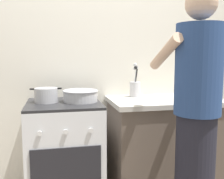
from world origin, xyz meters
The scene contains 8 objects.
back_wall centered at (0.20, 0.50, 1.25)m, with size 3.20×0.10×2.50m.
countertop centered at (0.55, 0.15, 0.45)m, with size 1.00×0.60×0.90m.
stove_range centered at (-0.35, 0.15, 0.45)m, with size 0.60×0.62×0.90m.
pot centered at (-0.49, 0.19, 0.96)m, with size 0.25×0.19×0.12m.
mixing_bowl centered at (-0.21, 0.16, 0.95)m, with size 0.30×0.30×0.10m.
utensil_crock centered at (0.31, 0.32, 0.99)m, with size 0.10×0.10×0.32m.
oil_bottle centered at (0.73, 0.12, 1.01)m, with size 0.06×0.06×0.27m.
person centered at (0.48, -0.49, 0.86)m, with size 0.41×0.50×1.70m.
Camera 1 is at (-0.42, -2.02, 1.27)m, focal length 42.36 mm.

